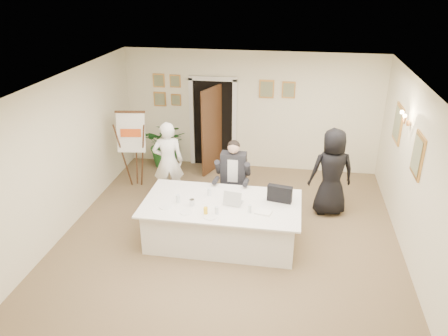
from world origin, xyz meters
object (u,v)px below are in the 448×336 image
(conference_table, at_px, (222,222))
(flip_chart, at_px, (134,153))
(potted_palm, at_px, (167,144))
(standing_woman, at_px, (332,172))
(oj_glass, at_px, (206,211))
(steel_jug, at_px, (192,202))
(seated_man, at_px, (233,178))
(laptop, at_px, (233,196))
(standing_man, at_px, (168,162))
(laptop_bag, at_px, (280,194))
(paper_stack, at_px, (263,212))

(conference_table, relative_size, flip_chart, 1.57)
(potted_palm, bearing_deg, flip_chart, -107.16)
(standing_woman, height_order, oj_glass, standing_woman)
(potted_palm, relative_size, steel_jug, 10.52)
(conference_table, xyz_separation_m, seated_man, (0.05, 1.04, 0.37))
(standing_woman, xyz_separation_m, laptop, (-1.72, -1.34, 0.04))
(standing_man, height_order, oj_glass, standing_man)
(conference_table, relative_size, laptop, 8.00)
(seated_man, relative_size, oj_glass, 11.77)
(laptop_bag, bearing_deg, laptop, -155.94)
(conference_table, height_order, seated_man, seated_man)
(potted_palm, distance_m, oj_glass, 3.89)
(potted_palm, distance_m, laptop, 3.69)
(laptop, bearing_deg, seated_man, 106.62)
(conference_table, relative_size, laptop_bag, 6.43)
(seated_man, bearing_deg, paper_stack, -69.04)
(laptop, bearing_deg, oj_glass, -121.50)
(potted_palm, bearing_deg, laptop, -55.51)
(seated_man, relative_size, flip_chart, 0.89)
(standing_man, xyz_separation_m, paper_stack, (2.08, -1.61, -0.06))
(potted_palm, bearing_deg, steel_jug, -66.47)
(seated_man, relative_size, laptop_bag, 3.64)
(laptop, xyz_separation_m, steel_jug, (-0.67, -0.20, -0.08))
(flip_chart, relative_size, laptop_bag, 4.09)
(oj_glass, height_order, steel_jug, oj_glass)
(oj_glass, bearing_deg, standing_woman, 40.63)
(conference_table, height_order, steel_jug, steel_jug)
(paper_stack, distance_m, steel_jug, 1.21)
(paper_stack, xyz_separation_m, oj_glass, (-0.92, -0.20, 0.05))
(oj_glass, bearing_deg, seated_man, 80.90)
(conference_table, bearing_deg, potted_palm, 121.66)
(laptop_bag, xyz_separation_m, steel_jug, (-1.45, -0.38, -0.09))
(standing_man, xyz_separation_m, oj_glass, (1.16, -1.82, -0.01))
(potted_palm, relative_size, laptop_bag, 2.75)
(flip_chart, xyz_separation_m, standing_man, (0.91, -0.47, 0.05))
(steel_jug, bearing_deg, laptop_bag, 14.70)
(conference_table, height_order, standing_woman, standing_woman)
(laptop_bag, bearing_deg, conference_table, -156.91)
(flip_chart, relative_size, standing_woman, 0.99)
(seated_man, xyz_separation_m, potted_palm, (-1.93, 2.02, -0.19))
(laptop_bag, xyz_separation_m, paper_stack, (-0.24, -0.44, -0.13))
(flip_chart, bearing_deg, paper_stack, -34.78)
(oj_glass, bearing_deg, laptop_bag, 28.96)
(seated_man, bearing_deg, flip_chart, 153.21)
(flip_chart, relative_size, laptop, 5.08)
(standing_man, relative_size, standing_woman, 0.98)
(steel_jug, bearing_deg, potted_palm, 113.53)
(seated_man, height_order, paper_stack, seated_man)
(conference_table, relative_size, potted_palm, 2.34)
(conference_table, height_order, oj_glass, oj_glass)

